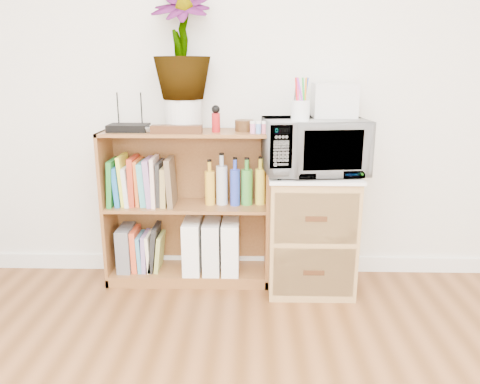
{
  "coord_description": "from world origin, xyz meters",
  "views": [
    {
      "loc": [
        0.04,
        -0.64,
        1.33
      ],
      "look_at": [
        -0.02,
        1.95,
        0.62
      ],
      "focal_mm": 35.0,
      "sensor_mm": 36.0,
      "label": 1
    }
  ],
  "objects": [
    {
      "name": "magazine_holder_left",
      "position": [
        -0.32,
        2.09,
        0.23
      ],
      "size": [
        0.1,
        0.26,
        0.33
      ],
      "primitive_type": "cube",
      "color": "white",
      "rests_on": "bookshelf"
    },
    {
      "name": "kokeshi_doll",
      "position": [
        -0.16,
        2.06,
        1.0
      ],
      "size": [
        0.05,
        0.05,
        0.11
      ],
      "primitive_type": "cylinder",
      "color": "#A01317",
      "rests_on": "bookshelf"
    },
    {
      "name": "plant_pot",
      "position": [
        -0.36,
        2.12,
        1.04
      ],
      "size": [
        0.22,
        0.22,
        0.18
      ],
      "primitive_type": "cylinder",
      "color": "silver",
      "rests_on": "bookshelf"
    },
    {
      "name": "router",
      "position": [
        -0.68,
        2.08,
        0.97
      ],
      "size": [
        0.23,
        0.16,
        0.04
      ],
      "primitive_type": "cube",
      "color": "black",
      "rests_on": "bookshelf"
    },
    {
      "name": "wicker_unit",
      "position": [
        0.4,
        2.02,
        0.35
      ],
      "size": [
        0.5,
        0.45,
        0.7
      ],
      "primitive_type": "cube",
      "color": "#9E7542",
      "rests_on": "ground"
    },
    {
      "name": "potted_plant",
      "position": [
        -0.36,
        2.12,
        1.43
      ],
      "size": [
        0.34,
        0.34,
        0.6
      ],
      "primitive_type": "imported",
      "color": "#317830",
      "rests_on": "plant_pot"
    },
    {
      "name": "skirting_board",
      "position": [
        0.0,
        2.24,
        0.05
      ],
      "size": [
        4.0,
        0.02,
        0.1
      ],
      "primitive_type": "cube",
      "color": "white",
      "rests_on": "ground"
    },
    {
      "name": "liquor_bottles",
      "position": [
        -0.06,
        2.1,
        0.64
      ],
      "size": [
        0.37,
        0.07,
        0.31
      ],
      "color": "gold",
      "rests_on": "bookshelf"
    },
    {
      "name": "microwave",
      "position": [
        0.4,
        2.02,
        0.88
      ],
      "size": [
        0.61,
        0.45,
        0.31
      ],
      "primitive_type": "imported",
      "rotation": [
        0.0,
        0.0,
        0.12
      ],
      "color": "white",
      "rests_on": "wicker_unit"
    },
    {
      "name": "magazine_holder_mid",
      "position": [
        -0.2,
        2.09,
        0.23
      ],
      "size": [
        0.1,
        0.26,
        0.32
      ],
      "primitive_type": "cube",
      "color": "white",
      "rests_on": "bookshelf"
    },
    {
      "name": "bookshelf",
      "position": [
        -0.35,
        2.1,
        0.47
      ],
      "size": [
        1.0,
        0.3,
        0.95
      ],
      "primitive_type": "cube",
      "color": "brown",
      "rests_on": "ground"
    },
    {
      "name": "paint_jars",
      "position": [
        0.08,
        2.01,
        0.98
      ],
      "size": [
        0.12,
        0.04,
        0.06
      ],
      "primitive_type": "cube",
      "color": "pink",
      "rests_on": "bookshelf"
    },
    {
      "name": "small_appliance",
      "position": [
        0.52,
        2.1,
        1.13
      ],
      "size": [
        0.24,
        0.2,
        0.19
      ],
      "primitive_type": "cube",
      "color": "silver",
      "rests_on": "microwave"
    },
    {
      "name": "file_box",
      "position": [
        -0.75,
        2.1,
        0.21
      ],
      "size": [
        0.08,
        0.22,
        0.28
      ],
      "primitive_type": "cube",
      "color": "slate",
      "rests_on": "bookshelf"
    },
    {
      "name": "pen_cup",
      "position": [
        0.31,
        1.92,
        1.09
      ],
      "size": [
        0.1,
        0.1,
        0.11
      ],
      "primitive_type": "cylinder",
      "color": "silver",
      "rests_on": "microwave"
    },
    {
      "name": "wooden_bowl",
      "position": [
        -0.0,
        2.11,
        0.98
      ],
      "size": [
        0.11,
        0.11,
        0.06
      ],
      "primitive_type": "cylinder",
      "color": "#39230F",
      "rests_on": "bookshelf"
    },
    {
      "name": "lower_books",
      "position": [
        -0.61,
        2.1,
        0.2
      ],
      "size": [
        0.19,
        0.19,
        0.29
      ],
      "color": "#E54E28",
      "rests_on": "bookshelf"
    },
    {
      "name": "magazine_holder_right",
      "position": [
        -0.08,
        2.09,
        0.23
      ],
      "size": [
        0.1,
        0.26,
        0.33
      ],
      "primitive_type": "cube",
      "color": "white",
      "rests_on": "bookshelf"
    },
    {
      "name": "cookbooks",
      "position": [
        -0.62,
        2.1,
        0.64
      ],
      "size": [
        0.4,
        0.2,
        0.3
      ],
      "color": "#1F7528",
      "rests_on": "bookshelf"
    },
    {
      "name": "trinket_box",
      "position": [
        -0.38,
        2.0,
        0.97
      ],
      "size": [
        0.29,
        0.07,
        0.05
      ],
      "primitive_type": "cube",
      "color": "#36190E",
      "rests_on": "bookshelf"
    },
    {
      "name": "white_bowl",
      "position": [
        -0.57,
        2.07,
        0.97
      ],
      "size": [
        0.13,
        0.13,
        0.03
      ],
      "primitive_type": "imported",
      "color": "white",
      "rests_on": "bookshelf"
    }
  ]
}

